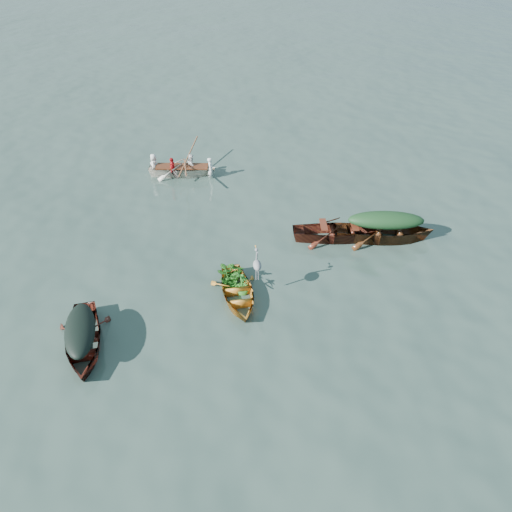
{
  "coord_description": "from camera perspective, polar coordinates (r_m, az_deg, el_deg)",
  "views": [
    {
      "loc": [
        -1.84,
        -9.21,
        8.69
      ],
      "look_at": [
        -0.37,
        2.09,
        0.5
      ],
      "focal_mm": 35.0,
      "sensor_mm": 36.0,
      "label": 1
    }
  ],
  "objects": [
    {
      "name": "green_tarp_cover",
      "position": [
        15.72,
        14.66,
        4.08
      ],
      "size": [
        2.41,
        1.08,
        0.52
      ],
      "primitive_type": "ellipsoid",
      "rotation": [
        0.0,
        0.0,
        1.41
      ],
      "color": "#17381B",
      "rests_on": "green_tarp_boat"
    },
    {
      "name": "dark_covered_boat",
      "position": [
        12.73,
        -18.98,
        -9.83
      ],
      "size": [
        1.65,
        3.52,
        0.83
      ],
      "primitive_type": "imported",
      "rotation": [
        0.0,
        0.0,
        0.12
      ],
      "color": "#521C13",
      "rests_on": "ground"
    },
    {
      "name": "oars",
      "position": [
        19.49,
        -8.45,
        10.25
      ],
      "size": [
        0.97,
        2.66,
        0.06
      ],
      "primitive_type": null,
      "rotation": [
        0.0,
        0.0,
        1.43
      ],
      "color": "brown",
      "rests_on": "rowed_boat"
    },
    {
      "name": "dark_tarp_cover",
      "position": [
        12.32,
        -19.53,
        -7.81
      ],
      "size": [
        0.91,
        1.94,
        0.4
      ],
      "primitive_type": "ellipsoid",
      "rotation": [
        0.0,
        0.0,
        0.12
      ],
      "color": "black",
      "rests_on": "dark_covered_boat"
    },
    {
      "name": "rowed_boat",
      "position": [
        19.68,
        -8.34,
        9.1
      ],
      "size": [
        3.7,
        1.58,
        0.81
      ],
      "primitive_type": "imported",
      "rotation": [
        0.0,
        0.0,
        1.43
      ],
      "color": "white",
      "rests_on": "ground"
    },
    {
      "name": "dinghy_weeds",
      "position": [
        13.38,
        -2.52,
        -1.13
      ],
      "size": [
        0.78,
        0.96,
        0.6
      ],
      "primitive_type": "imported",
      "rotation": [
        0.0,
        0.0,
        0.09
      ],
      "color": "#256219",
      "rests_on": "yellow_dinghy"
    },
    {
      "name": "rowers",
      "position": [
        19.34,
        -8.54,
        11.18
      ],
      "size": [
        2.62,
        1.32,
        0.76
      ],
      "primitive_type": "imported",
      "rotation": [
        0.0,
        0.0,
        1.43
      ],
      "color": "silver",
      "rests_on": "rowed_boat"
    },
    {
      "name": "ground",
      "position": [
        12.8,
        2.88,
        -7.13
      ],
      "size": [
        140.0,
        140.0,
        0.0
      ],
      "primitive_type": "plane",
      "color": "#384E46",
      "rests_on": "ground"
    },
    {
      "name": "heron",
      "position": [
        12.97,
        0.14,
        -1.56
      ],
      "size": [
        0.31,
        0.42,
        0.92
      ],
      "primitive_type": null,
      "rotation": [
        0.0,
        0.0,
        0.09
      ],
      "color": "gray",
      "rests_on": "yellow_dinghy"
    },
    {
      "name": "open_wooden_boat",
      "position": [
        15.85,
        9.27,
        1.94
      ],
      "size": [
        4.05,
        1.7,
        0.89
      ],
      "primitive_type": "imported",
      "rotation": [
        0.0,
        0.0,
        1.44
      ],
      "color": "#552515",
      "rests_on": "ground"
    },
    {
      "name": "thwart_benches",
      "position": [
        15.6,
        9.43,
        3.35
      ],
      "size": [
        2.04,
        0.97,
        0.04
      ],
      "primitive_type": null,
      "rotation": [
        0.0,
        0.0,
        1.44
      ],
      "color": "#542113",
      "rests_on": "open_wooden_boat"
    },
    {
      "name": "yellow_dinghy",
      "position": [
        13.37,
        -2.13,
        -4.85
      ],
      "size": [
        1.49,
        2.97,
        0.75
      ],
      "primitive_type": "imported",
      "rotation": [
        0.0,
        0.0,
        0.09
      ],
      "color": "#C18425",
      "rests_on": "ground"
    },
    {
      "name": "green_tarp_boat",
      "position": [
        16.11,
        14.27,
        1.82
      ],
      "size": [
        4.37,
        1.97,
        0.97
      ],
      "primitive_type": "imported",
      "rotation": [
        0.0,
        0.0,
        1.41
      ],
      "color": "#523013",
      "rests_on": "ground"
    }
  ]
}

